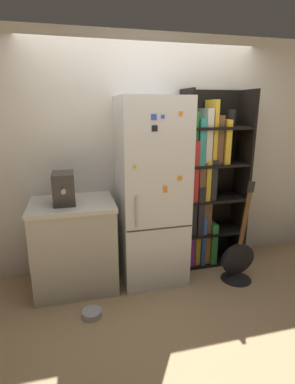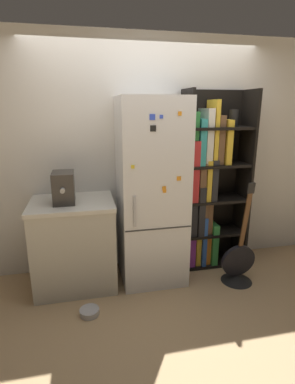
{
  "view_description": "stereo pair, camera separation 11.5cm",
  "coord_description": "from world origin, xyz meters",
  "px_view_note": "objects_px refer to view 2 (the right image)",
  "views": [
    {
      "loc": [
        -0.79,
        -2.82,
        1.84
      ],
      "look_at": [
        -0.04,
        0.15,
        0.97
      ],
      "focal_mm": 28.0,
      "sensor_mm": 36.0,
      "label": 1
    },
    {
      "loc": [
        -0.68,
        -2.84,
        1.84
      ],
      "look_at": [
        -0.04,
        0.15,
        0.97
      ],
      "focal_mm": 28.0,
      "sensor_mm": 36.0,
      "label": 2
    }
  ],
  "objects_px": {
    "bookshelf": "(206,187)",
    "guitar": "(238,267)",
    "refrigerator": "(151,192)",
    "pet_bowl": "(89,311)",
    "espresso_machine": "(64,187)"
  },
  "relations": [
    {
      "from": "bookshelf",
      "to": "guitar",
      "type": "bearing_deg",
      "value": -67.39
    },
    {
      "from": "refrigerator",
      "to": "pet_bowl",
      "type": "distance_m",
      "value": 1.3
    },
    {
      "from": "refrigerator",
      "to": "bookshelf",
      "type": "bearing_deg",
      "value": 13.4
    },
    {
      "from": "refrigerator",
      "to": "bookshelf",
      "type": "xyz_separation_m",
      "value": [
        0.68,
        0.16,
        -0.02
      ]
    },
    {
      "from": "pet_bowl",
      "to": "espresso_machine",
      "type": "bearing_deg",
      "value": 108.74
    },
    {
      "from": "espresso_machine",
      "to": "bookshelf",
      "type": "bearing_deg",
      "value": 6.77
    },
    {
      "from": "refrigerator",
      "to": "guitar",
      "type": "distance_m",
      "value": 1.25
    },
    {
      "from": "bookshelf",
      "to": "pet_bowl",
      "type": "height_order",
      "value": "bookshelf"
    },
    {
      "from": "guitar",
      "to": "pet_bowl",
      "type": "relative_size",
      "value": 6.27
    },
    {
      "from": "bookshelf",
      "to": "pet_bowl",
      "type": "relative_size",
      "value": 11.13
    },
    {
      "from": "guitar",
      "to": "pet_bowl",
      "type": "xyz_separation_m",
      "value": [
        -1.6,
        -0.23,
        -0.14
      ]
    },
    {
      "from": "refrigerator",
      "to": "bookshelf",
      "type": "distance_m",
      "value": 0.7
    },
    {
      "from": "espresso_machine",
      "to": "pet_bowl",
      "type": "height_order",
      "value": "espresso_machine"
    },
    {
      "from": "guitar",
      "to": "pet_bowl",
      "type": "height_order",
      "value": "guitar"
    },
    {
      "from": "espresso_machine",
      "to": "refrigerator",
      "type": "bearing_deg",
      "value": 1.52
    }
  ]
}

